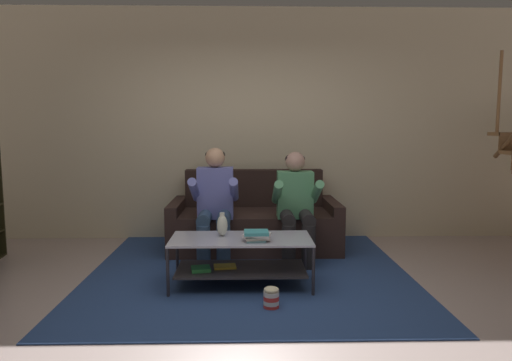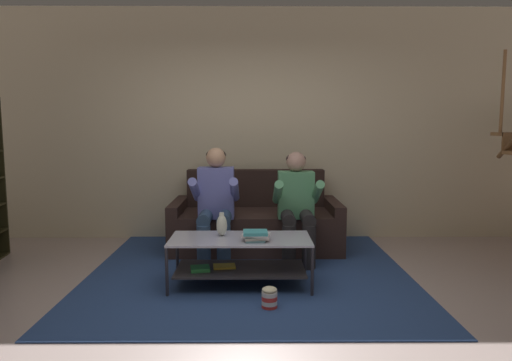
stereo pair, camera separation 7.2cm
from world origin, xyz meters
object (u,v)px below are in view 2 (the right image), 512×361
(couch, at_px, (256,223))
(coffee_table, at_px, (239,254))
(person_seated_left, at_px, (215,200))
(person_seated_right, at_px, (297,202))
(book_stack, at_px, (256,235))
(popcorn_tub, at_px, (269,298))
(vase, at_px, (222,225))

(couch, distance_m, coffee_table, 1.30)
(person_seated_left, distance_m, person_seated_right, 0.86)
(book_stack, bearing_deg, person_seated_left, 115.87)
(person_seated_right, bearing_deg, popcorn_tub, -104.65)
(book_stack, height_order, popcorn_tub, book_stack)
(person_seated_left, distance_m, coffee_table, 0.88)
(vase, xyz_separation_m, popcorn_tub, (0.41, -0.60, -0.46))
(couch, relative_size, book_stack, 7.54)
(coffee_table, distance_m, popcorn_tub, 0.62)
(coffee_table, distance_m, book_stack, 0.27)
(couch, distance_m, person_seated_right, 0.77)
(couch, xyz_separation_m, person_seated_left, (-0.43, -0.54, 0.37))
(couch, relative_size, popcorn_tub, 10.93)
(book_stack, bearing_deg, couch, 89.59)
(person_seated_right, bearing_deg, coffee_table, -128.22)
(person_seated_left, relative_size, vase, 5.65)
(person_seated_right, height_order, coffee_table, person_seated_right)
(couch, relative_size, coffee_table, 1.54)
(person_seated_right, distance_m, coffee_table, 1.01)
(couch, distance_m, book_stack, 1.42)
(book_stack, distance_m, popcorn_tub, 0.59)
(person_seated_right, xyz_separation_m, popcorn_tub, (-0.33, -1.27, -0.55))
(person_seated_right, height_order, vase, person_seated_right)
(coffee_table, bearing_deg, person_seated_right, 51.78)
(person_seated_right, relative_size, popcorn_tub, 6.56)
(couch, height_order, person_seated_left, person_seated_left)
(couch, bearing_deg, coffee_table, -97.07)
(person_seated_right, height_order, popcorn_tub, person_seated_right)
(coffee_table, xyz_separation_m, popcorn_tub, (0.26, -0.52, -0.21))
(vase, relative_size, book_stack, 0.83)
(coffee_table, bearing_deg, couch, 82.93)
(couch, xyz_separation_m, vase, (-0.32, -1.21, 0.25))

